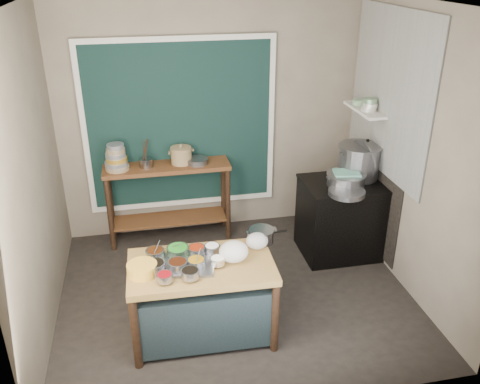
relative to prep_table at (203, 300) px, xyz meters
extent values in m
cube|color=black|center=(0.40, 0.54, -0.39)|extent=(3.50, 3.00, 0.02)
cube|color=#796E5D|center=(0.40, 2.05, 1.02)|extent=(3.50, 0.02, 2.80)
cube|color=#796E5D|center=(-1.36, 0.54, 1.02)|extent=(0.02, 3.00, 2.80)
cube|color=#796E5D|center=(2.16, 0.54, 1.02)|extent=(0.02, 3.00, 2.80)
cube|color=#796E5D|center=(0.40, 0.54, 2.43)|extent=(3.50, 3.00, 0.02)
cube|color=black|center=(0.05, 2.01, 0.98)|extent=(2.10, 0.02, 1.90)
cube|color=#B2B2AA|center=(2.13, 1.09, 1.48)|extent=(0.02, 1.70, 1.70)
cube|color=black|center=(2.14, 1.19, 0.32)|extent=(0.01, 1.30, 1.30)
cube|color=beige|center=(2.03, 1.39, 1.23)|extent=(0.22, 0.70, 0.03)
cube|color=olive|center=(0.00, 0.00, 0.00)|extent=(1.27, 0.75, 0.75)
cube|color=brown|center=(-0.15, 1.82, 0.10)|extent=(1.45, 0.40, 0.95)
cube|color=black|center=(1.75, 1.09, 0.05)|extent=(0.90, 0.68, 0.85)
cube|color=black|center=(1.75, 1.09, 0.49)|extent=(0.92, 0.69, 0.03)
cube|color=gray|center=(-0.14, 0.00, 0.39)|extent=(0.56, 0.45, 0.02)
cylinder|color=gray|center=(-0.18, 0.15, 0.44)|extent=(0.20, 0.20, 0.08)
cylinder|color=gray|center=(-0.02, 0.14, 0.43)|extent=(0.16, 0.16, 0.06)
cylinder|color=gray|center=(-0.05, -0.05, 0.43)|extent=(0.16, 0.16, 0.06)
cylinder|color=silver|center=(0.13, -0.06, 0.43)|extent=(0.13, 0.13, 0.06)
cylinder|color=gray|center=(-0.39, -0.04, 0.43)|extent=(0.18, 0.18, 0.07)
cylinder|color=gray|center=(0.12, 0.15, 0.43)|extent=(0.14, 0.14, 0.06)
cylinder|color=gray|center=(-0.20, -0.06, 0.43)|extent=(0.17, 0.17, 0.07)
cylinder|color=gray|center=(-0.32, -0.21, 0.43)|extent=(0.14, 0.14, 0.06)
cylinder|color=gray|center=(-0.38, 0.16, 0.43)|extent=(0.17, 0.17, 0.07)
cylinder|color=gray|center=(-0.12, -0.20, 0.43)|extent=(0.16, 0.16, 0.06)
cylinder|color=orange|center=(-0.50, -0.05, 0.42)|extent=(0.28, 0.28, 0.10)
ellipsoid|color=white|center=(0.28, -0.01, 0.47)|extent=(0.28, 0.25, 0.19)
ellipsoid|color=white|center=(0.53, 0.16, 0.45)|extent=(0.22, 0.20, 0.15)
cylinder|color=tan|center=(-0.71, 1.80, 0.60)|extent=(0.27, 0.27, 0.05)
cylinder|color=gray|center=(-0.71, 1.80, 0.65)|extent=(0.26, 0.26, 0.05)
cylinder|color=gold|center=(-0.71, 1.80, 0.70)|extent=(0.24, 0.24, 0.05)
cylinder|color=gray|center=(-0.71, 1.80, 0.75)|extent=(0.22, 0.22, 0.05)
cylinder|color=tan|center=(-0.71, 1.80, 0.80)|extent=(0.21, 0.21, 0.05)
cylinder|color=gray|center=(-0.71, 1.80, 0.85)|extent=(0.19, 0.19, 0.05)
cylinder|color=gray|center=(-0.38, 1.82, 0.62)|extent=(0.17, 0.17, 0.10)
cylinder|color=gray|center=(0.20, 1.80, 0.61)|extent=(0.31, 0.31, 0.06)
cylinder|color=gray|center=(1.97, 1.16, 0.73)|extent=(0.17, 0.48, 0.46)
cube|color=#5E9F85|center=(1.71, 1.01, 0.66)|extent=(0.31, 0.25, 0.02)
cylinder|color=gray|center=(1.64, 0.80, 0.53)|extent=(0.47, 0.47, 0.05)
cylinder|color=silver|center=(2.03, 1.30, 1.26)|extent=(0.17, 0.17, 0.04)
cylinder|color=silver|center=(2.03, 1.30, 1.31)|extent=(0.15, 0.15, 0.04)
cylinder|color=gray|center=(2.03, 1.30, 1.35)|extent=(0.14, 0.14, 0.04)
cylinder|color=gray|center=(2.03, 1.56, 1.27)|extent=(0.19, 0.19, 0.05)
camera|label=1|loc=(-0.41, -3.66, 2.79)|focal=38.00mm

